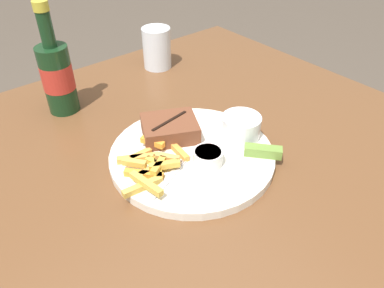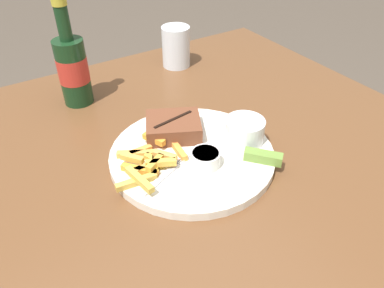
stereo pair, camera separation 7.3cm
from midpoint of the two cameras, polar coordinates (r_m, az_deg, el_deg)
name	(u,v)px [view 1 (the left image)]	position (r m, az deg, el deg)	size (l,w,h in m)	color
dining_table	(192,189)	(0.81, -2.60, -6.95)	(1.12, 1.05, 0.73)	brown
dinner_plate	(192,155)	(0.75, -2.79, -1.86)	(0.33, 0.33, 0.02)	silver
steak_portion	(171,128)	(0.79, -5.83, 2.40)	(0.14, 0.13, 0.04)	brown
fries_pile	(152,165)	(0.71, -9.05, -3.36)	(0.16, 0.16, 0.02)	gold
coleslaw_cup	(241,126)	(0.77, 4.82, 2.69)	(0.08, 0.08, 0.05)	white
dipping_sauce_cup	(208,157)	(0.71, -0.43, -2.06)	(0.06, 0.06, 0.03)	silver
pickle_spear	(263,151)	(0.74, 8.01, -1.21)	(0.06, 0.07, 0.02)	olive
fork_utensil	(169,178)	(0.69, -6.51, -5.24)	(0.13, 0.06, 0.00)	#B7B7BC
beer_bottle	(57,75)	(0.93, -22.05, 9.65)	(0.07, 0.07, 0.26)	#143319
drinking_glass	(157,48)	(1.10, -7.35, 14.27)	(0.08, 0.08, 0.11)	silver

